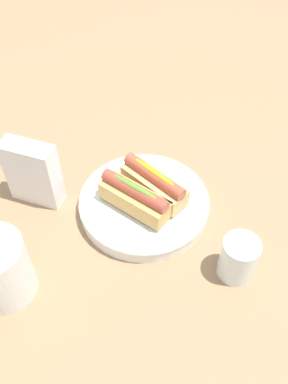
{
  "coord_description": "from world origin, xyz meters",
  "views": [
    {
      "loc": [
        -0.31,
        0.47,
        0.68
      ],
      "look_at": [
        0.01,
        0.02,
        0.06
      ],
      "focal_mm": 38.07,
      "sensor_mm": 36.0,
      "label": 1
    }
  ],
  "objects_px": {
    "serving_bowl": "(144,203)",
    "water_glass": "(238,259)",
    "napkin_box": "(33,173)",
    "hotdog_back": "(135,197)",
    "hotdog_front": "(153,182)"
  },
  "relations": [
    {
      "from": "serving_bowl",
      "to": "water_glass",
      "type": "relative_size",
      "value": 3.04
    },
    {
      "from": "hotdog_front",
      "to": "napkin_box",
      "type": "xyz_separation_m",
      "value": [
        0.21,
        0.13,
        0.01
      ]
    },
    {
      "from": "serving_bowl",
      "to": "napkin_box",
      "type": "distance_m",
      "value": 0.24
    },
    {
      "from": "hotdog_back",
      "to": "water_glass",
      "type": "relative_size",
      "value": 1.68
    },
    {
      "from": "hotdog_back",
      "to": "water_glass",
      "type": "bearing_deg",
      "value": -179.63
    },
    {
      "from": "serving_bowl",
      "to": "water_glass",
      "type": "xyz_separation_m",
      "value": [
        -0.23,
        0.03,
        0.02
      ]
    },
    {
      "from": "water_glass",
      "to": "hotdog_back",
      "type": "bearing_deg",
      "value": 0.37
    },
    {
      "from": "serving_bowl",
      "to": "napkin_box",
      "type": "xyz_separation_m",
      "value": [
        0.21,
        0.1,
        0.06
      ]
    },
    {
      "from": "serving_bowl",
      "to": "hotdog_back",
      "type": "bearing_deg",
      "value": 83.43
    },
    {
      "from": "hotdog_back",
      "to": "water_glass",
      "type": "xyz_separation_m",
      "value": [
        -0.23,
        -0.0,
        -0.02
      ]
    },
    {
      "from": "water_glass",
      "to": "napkin_box",
      "type": "height_order",
      "value": "napkin_box"
    },
    {
      "from": "hotdog_front",
      "to": "napkin_box",
      "type": "height_order",
      "value": "napkin_box"
    },
    {
      "from": "serving_bowl",
      "to": "hotdog_back",
      "type": "relative_size",
      "value": 1.81
    },
    {
      "from": "water_glass",
      "to": "napkin_box",
      "type": "relative_size",
      "value": 0.6
    },
    {
      "from": "hotdog_front",
      "to": "water_glass",
      "type": "height_order",
      "value": "hotdog_front"
    }
  ]
}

